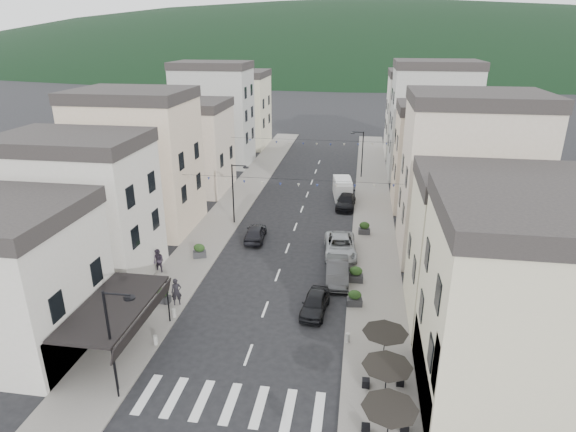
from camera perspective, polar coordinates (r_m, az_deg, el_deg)
name	(u,v)px	position (r m, az deg, el deg)	size (l,w,h in m)	color
sidewalk_left	(236,202)	(53.54, -6.20, 1.65)	(4.00, 76.00, 0.12)	slate
sidewalk_right	(373,209)	(51.87, 10.04, 0.80)	(4.00, 76.00, 0.12)	slate
hill_backdrop	(356,62)	(317.30, 8.06, 17.64)	(640.00, 360.00, 70.00)	black
bistro_building	(538,322)	(25.83, 27.50, -11.13)	(10.00, 8.00, 10.00)	beige
boutique_awning	(118,308)	(29.29, -19.54, -10.23)	(3.77, 7.50, 3.28)	black
buildings_row_left	(189,135)	(59.32, -11.66, 9.33)	(10.20, 54.16, 14.00)	beige
buildings_row_right	(442,144)	(55.23, 17.74, 8.13)	(10.20, 54.16, 14.50)	beige
cafe_terrace	(387,371)	(24.93, 11.64, -17.52)	(2.50, 8.10, 2.53)	black
streetlamp_left_near	(114,332)	(26.16, -19.91, -12.80)	(1.70, 0.56, 6.00)	black
streetlamp_left_far	(236,188)	(46.48, -6.23, 3.35)	(1.70, 0.56, 6.00)	black
streetlamp_right_far	(360,149)	(62.35, 8.58, 7.81)	(1.70, 0.56, 6.00)	black
bollards	(246,354)	(28.78, -4.98, -16.00)	(11.66, 10.26, 0.60)	gray
bunting_near	(289,183)	(41.00, 0.15, 3.92)	(19.00, 0.28, 0.62)	black
bunting_far	(310,143)	(56.37, 2.62, 8.65)	(19.00, 0.28, 0.62)	black
parked_car_a	(315,303)	(32.85, 3.22, -10.26)	(1.59, 3.96, 1.35)	black
parked_car_b	(337,271)	(36.73, 5.84, -6.54)	(1.66, 4.77, 1.57)	#333336
parked_car_c	(340,246)	(40.86, 6.21, -3.58)	(2.60, 5.64, 1.57)	#999DA1
parked_car_d	(346,201)	(51.94, 6.88, 1.73)	(1.91, 4.69, 1.36)	black
parked_car_e	(255,233)	(43.58, -3.89, -1.97)	(1.70, 4.24, 1.44)	black
delivery_van	(342,188)	(55.13, 6.47, 3.36)	(2.47, 4.92, 2.26)	white
pedestrian_a	(176,292)	(34.11, -13.09, -8.75)	(0.71, 0.46, 1.94)	black
pedestrian_b	(158,261)	(38.80, -15.10, -5.16)	(0.93, 0.72, 1.90)	#29222D
planter_la	(163,295)	(34.77, -14.62, -9.10)	(1.03, 0.60, 1.12)	#2B2B2E
planter_lb	(199,251)	(40.66, -10.45, -4.07)	(1.22, 0.93, 1.21)	#2E2E31
planter_ra	(355,298)	(33.63, 7.89, -9.62)	(1.11, 0.71, 1.16)	#2A2A2C
planter_rb	(356,274)	(36.60, 8.03, -6.86)	(1.15, 0.68, 1.24)	#29282A
planter_rc	(364,228)	(45.09, 9.03, -1.42)	(1.08, 0.62, 1.19)	#2E2E31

